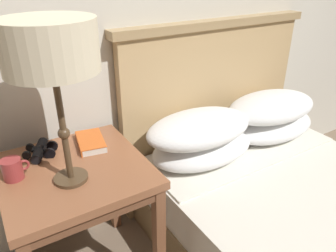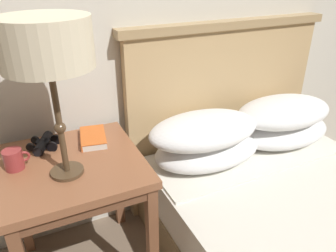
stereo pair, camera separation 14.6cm
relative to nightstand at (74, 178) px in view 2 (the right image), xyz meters
name	(u,v)px [view 2 (the right image)]	position (x,y,z in m)	size (l,w,h in m)	color
nightstand	(74,178)	(0.00, 0.00, 0.00)	(0.58, 0.58, 0.64)	brown
bed	(310,231)	(0.95, -0.48, -0.27)	(1.28, 1.86, 1.11)	olive
table_lamp	(46,46)	(-0.03, -0.08, 0.59)	(0.31, 0.31, 0.60)	#4C3823
book_on_nightstand	(93,138)	(0.13, 0.14, 0.10)	(0.15, 0.21, 0.03)	silver
binoculars_pair	(44,143)	(-0.09, 0.17, 0.11)	(0.16, 0.16, 0.05)	black
coffee_mug	(14,159)	(-0.22, 0.05, 0.13)	(0.10, 0.08, 0.08)	#993333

